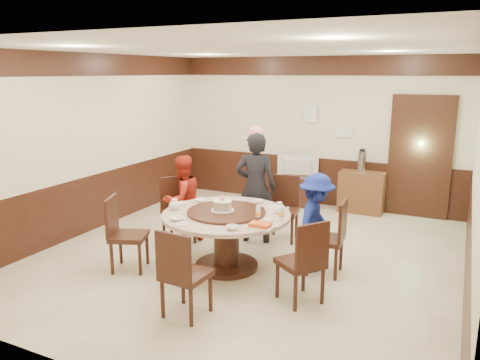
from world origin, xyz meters
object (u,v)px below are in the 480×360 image
at_px(birthday_cake, 222,205).
at_px(thermos, 362,161).
at_px(television, 297,167).
at_px(side_cabinet, 362,192).
at_px(shrimp_platter, 260,226).
at_px(tv_stand, 296,192).
at_px(person_standing, 256,188).
at_px(banquet_table, 226,229).
at_px(person_red, 183,199).
at_px(person_blue, 316,222).

height_order(birthday_cake, thermos, thermos).
distance_m(birthday_cake, television, 3.30).
bearing_deg(side_cabinet, shrimp_platter, -96.56).
bearing_deg(tv_stand, person_standing, -87.04).
xyz_separation_m(banquet_table, person_red, (-1.04, 0.57, 0.13)).
relative_size(television, thermos, 2.08).
bearing_deg(person_standing, shrimp_platter, 100.98).
height_order(birthday_cake, tv_stand, birthday_cake).
xyz_separation_m(banquet_table, thermos, (1.02, 3.31, 0.41)).
bearing_deg(banquet_table, side_cabinet, 72.36).
xyz_separation_m(banquet_table, person_standing, (-0.07, 1.08, 0.30)).
relative_size(person_red, television, 1.67).
xyz_separation_m(person_standing, shrimp_platter, (0.70, -1.44, -0.06)).
distance_m(person_blue, shrimp_platter, 0.95).
relative_size(side_cabinet, thermos, 2.11).
bearing_deg(thermos, birthday_cake, -107.86).
xyz_separation_m(person_red, person_blue, (2.09, -0.10, -0.03)).
xyz_separation_m(person_blue, thermos, (-0.03, 2.83, 0.30)).
height_order(person_standing, shrimp_platter, person_standing).
distance_m(banquet_table, person_blue, 1.16).
xyz_separation_m(person_blue, birthday_cake, (-1.10, -0.49, 0.21)).
relative_size(person_blue, side_cabinet, 1.59).
distance_m(tv_stand, television, 0.48).
distance_m(banquet_table, person_standing, 1.13).
xyz_separation_m(birthday_cake, thermos, (1.07, 3.32, 0.09)).
height_order(shrimp_platter, thermos, thermos).
distance_m(side_cabinet, thermos, 0.57).
bearing_deg(side_cabinet, thermos, 180.00).
relative_size(banquet_table, television, 2.08).
bearing_deg(television, banquet_table, 84.38).
xyz_separation_m(tv_stand, television, (0.00, 0.00, 0.48)).
bearing_deg(person_blue, thermos, -0.84).
height_order(shrimp_platter, tv_stand, shrimp_platter).
bearing_deg(person_blue, birthday_cake, 112.85).
bearing_deg(tv_stand, person_blue, -66.17).
xyz_separation_m(person_standing, birthday_cake, (0.03, -1.10, 0.02)).
bearing_deg(banquet_table, birthday_cake, -160.84).
xyz_separation_m(person_red, birthday_cake, (0.99, -0.59, 0.19)).
bearing_deg(television, birthday_cake, 83.54).
relative_size(person_red, birthday_cake, 4.43).
relative_size(shrimp_platter, television, 0.38).
height_order(person_standing, birthday_cake, person_standing).
bearing_deg(side_cabinet, person_blue, -90.04).
xyz_separation_m(banquet_table, person_blue, (1.05, 0.48, 0.10)).
bearing_deg(birthday_cake, person_red, 149.17).
xyz_separation_m(television, side_cabinet, (1.24, 0.03, -0.35)).
distance_m(banquet_table, tv_stand, 3.30).
bearing_deg(person_blue, person_standing, 60.34).
relative_size(shrimp_platter, side_cabinet, 0.38).
height_order(person_standing, thermos, person_standing).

